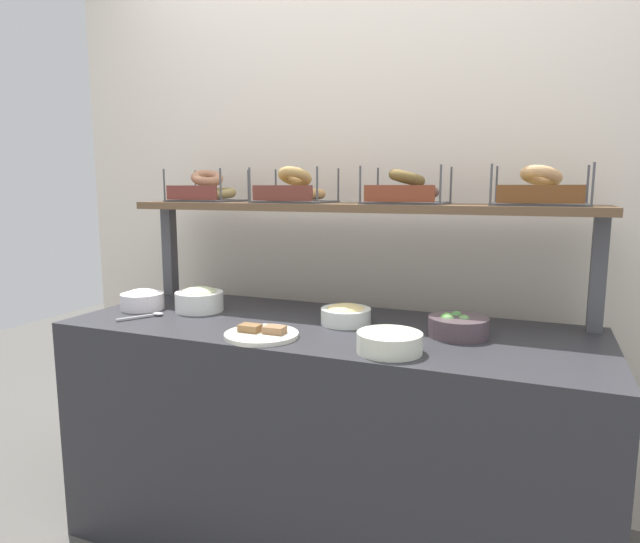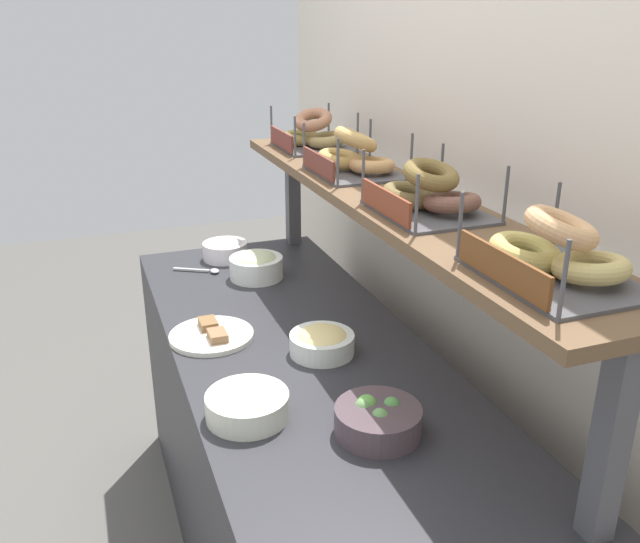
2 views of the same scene
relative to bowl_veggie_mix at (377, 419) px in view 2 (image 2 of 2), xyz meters
name	(u,v)px [view 2 (image 2 of 2)]	position (x,y,z in m)	size (l,w,h in m)	color
back_wall	(476,210)	(-0.46, 0.52, 0.31)	(3.09, 0.06, 2.40)	silver
deli_counter	(302,468)	(-0.46, -0.03, -0.46)	(1.89, 0.70, 0.85)	#2D2D33
shelf_riser_left	(293,196)	(-1.34, 0.24, 0.16)	(0.05, 0.05, 0.40)	#4C4C51
shelf_riser_right	(610,443)	(0.43, 0.24, 0.16)	(0.05, 0.05, 0.40)	#4C4C51
upper_shelf	(391,198)	(-0.46, 0.24, 0.38)	(1.85, 0.32, 0.03)	brown
bowl_veggie_mix	(377,419)	(0.00, 0.00, 0.00)	(0.20, 0.20, 0.08)	#534248
bowl_scallion_spread	(256,265)	(-1.02, -0.01, 0.01)	(0.19, 0.19, 0.10)	white
bowl_potato_salad	(247,403)	(-0.16, -0.26, 0.00)	(0.20, 0.20, 0.08)	silver
bowl_cream_cheese	(225,249)	(-1.25, -0.07, 0.01)	(0.17, 0.17, 0.08)	white
bowl_egg_salad	(322,342)	(-0.40, 0.01, 0.00)	(0.18, 0.18, 0.07)	white
serving_plate_white	(212,335)	(-0.60, -0.26, -0.02)	(0.25, 0.25, 0.04)	white
serving_spoon_near_plate	(204,270)	(-1.14, -0.18, -0.03)	(0.11, 0.16, 0.01)	#B7B7BC
bagel_basket_everything	(312,135)	(-1.14, 0.25, 0.44)	(0.30, 0.25, 0.14)	#4C4C51
bagel_basket_sesame	(354,158)	(-0.70, 0.23, 0.44)	(0.30, 0.27, 0.15)	#4C4C51
bagel_basket_cinnamon_raisin	(428,195)	(-0.24, 0.23, 0.44)	(0.30, 0.25, 0.14)	#4C4C51
bagel_basket_plain	(555,255)	(0.23, 0.24, 0.44)	(0.32, 0.25, 0.14)	#4C4C51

